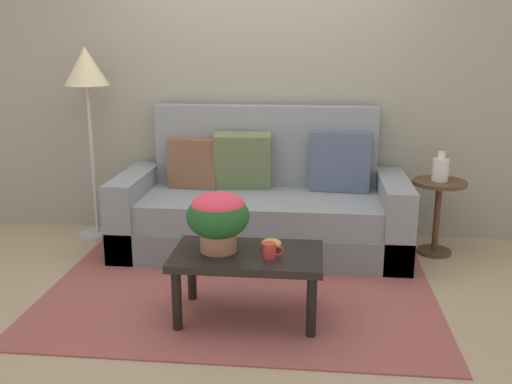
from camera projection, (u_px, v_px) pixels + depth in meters
ground_plane at (241, 288)px, 3.94m from camera, size 14.00×14.00×0.00m
wall_back at (260, 68)px, 4.81m from camera, size 6.40×0.12×2.85m
area_rug at (242, 287)px, 3.95m from camera, size 2.59×1.98×0.01m
couch at (262, 207)px, 4.62m from camera, size 2.27×0.92×1.13m
coffee_table at (247, 262)px, 3.44m from camera, size 0.90×0.53×0.42m
side_table at (438, 204)px, 4.49m from camera, size 0.41×0.41×0.59m
floor_lamp at (87, 80)px, 4.66m from camera, size 0.36×0.36×1.60m
potted_plant at (218, 216)px, 3.39m from camera, size 0.38×0.38×0.36m
coffee_mug at (270, 251)px, 3.32m from camera, size 0.13×0.08×0.09m
snack_bowl at (271, 244)px, 3.47m from camera, size 0.12×0.12×0.06m
table_vase at (440, 169)px, 4.42m from camera, size 0.13×0.13×0.23m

